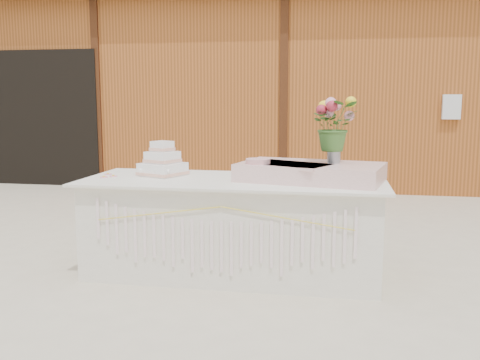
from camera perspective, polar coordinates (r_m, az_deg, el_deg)
ground at (r=4.43m, az=-0.70°, el=-9.82°), size 80.00×80.00×0.00m
barn at (r=10.16m, az=5.77°, el=10.05°), size 12.60×4.60×3.30m
cake_table at (r=4.32m, az=-0.72°, el=-4.96°), size 2.40×1.00×0.77m
wedding_cake at (r=4.50m, az=-8.26°, el=1.72°), size 0.42×0.42×0.29m
pink_cake_stand at (r=4.14m, az=1.93°, el=1.22°), size 0.24×0.24×0.18m
satin_runner at (r=4.21m, az=7.56°, el=0.86°), size 1.19×0.84×0.14m
flower_vase at (r=4.24m, az=9.98°, el=2.76°), size 0.10×0.10×0.14m
bouquet at (r=4.22m, az=10.07°, el=6.37°), size 0.40×0.37×0.39m
loose_flowers at (r=4.61m, az=-13.30°, el=0.62°), size 0.14×0.31×0.02m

